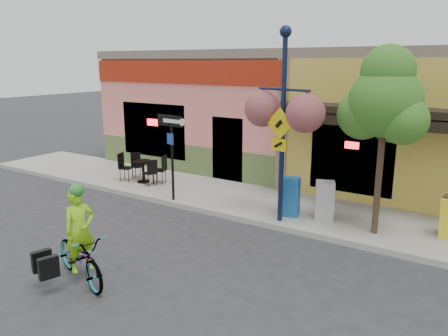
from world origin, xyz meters
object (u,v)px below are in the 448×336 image
newspaper_box_grey (325,201)px  cyclist_rider (81,243)px  bicycle (80,257)px  building (354,113)px  street_tree (382,142)px  one_way_sign (172,158)px  newspaper_box_blue (290,197)px  lamp_post (283,128)px

newspaper_box_grey → cyclist_rider: bearing=-139.9°
cyclist_rider → newspaper_box_grey: cyclist_rider is taller
newspaper_box_grey → bicycle: bearing=-140.3°
building → street_tree: bearing=-68.2°
cyclist_rider → one_way_sign: 4.83m
bicycle → newspaper_box_grey: (2.83, 5.38, 0.15)m
newspaper_box_blue → street_tree: bearing=-15.9°
cyclist_rider → street_tree: 6.77m
lamp_post → street_tree: lamp_post is taller
building → newspaper_box_grey: building is taller
bicycle → lamp_post: 5.46m
building → lamp_post: 6.67m
building → newspaper_box_blue: bearing=-87.4°
building → newspaper_box_grey: (1.14, -5.97, -1.60)m
cyclist_rider → lamp_post: lamp_post is taller
bicycle → building: bearing=8.2°
cyclist_rider → lamp_post: (1.87, 4.69, 1.74)m
one_way_sign → street_tree: 5.74m
lamp_post → newspaper_box_blue: size_ratio=4.69×
one_way_sign → newspaper_box_blue: bearing=16.0°
bicycle → lamp_post: (1.92, 4.69, 2.04)m
street_tree → bicycle: bearing=-129.0°
cyclist_rider → one_way_sign: bearing=35.1°
building → newspaper_box_blue: (0.28, -6.16, -1.59)m
building → newspaper_box_blue: building is taller
cyclist_rider → street_tree: street_tree is taller
newspaper_box_blue → newspaper_box_grey: size_ratio=1.02×
street_tree → building: bearing=111.8°
building → bicycle: bearing=-98.5°
cyclist_rider → one_way_sign: one_way_sign is taller
one_way_sign → bicycle: bearing=-66.7°
one_way_sign → street_tree: size_ratio=0.57×
bicycle → newspaper_box_grey: 6.08m
street_tree → newspaper_box_blue: bearing=178.8°
building → one_way_sign: (-3.15, -6.80, -0.85)m
cyclist_rider → street_tree: size_ratio=0.36×
one_way_sign → newspaper_box_grey: 4.44m
cyclist_rider → newspaper_box_grey: (2.78, 5.38, -0.15)m
bicycle → one_way_sign: one_way_sign is taller
cyclist_rider → newspaper_box_blue: (1.92, 5.19, -0.14)m
building → bicycle: size_ratio=9.59×
cyclist_rider → lamp_post: 5.34m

